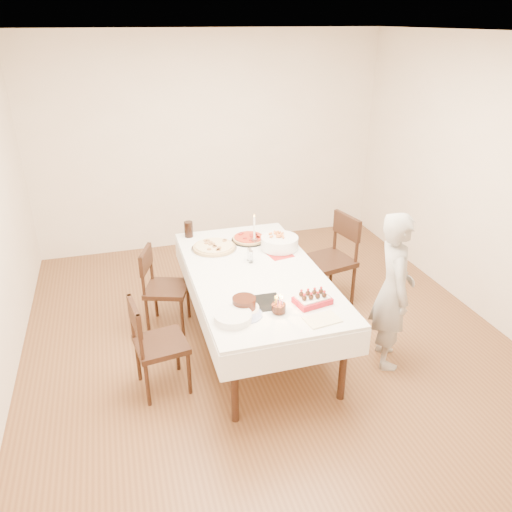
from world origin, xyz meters
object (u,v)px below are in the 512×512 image
object	(u,v)px
person	(393,291)
pasta_bowl	(279,243)
chair_left_dessert	(161,344)
pizza_pepperoni	(249,238)
pizza_white	(214,247)
chair_right_savory	(329,261)
strawberry_box	(312,299)
taper_candle	(254,229)
birthday_cake	(279,304)
layer_cake	(244,303)
dining_table	(256,308)
cola_glass	(189,229)
chair_left_savory	(167,289)

from	to	relation	value
person	pasta_bowl	distance (m)	1.21
chair_left_dessert	pizza_pepperoni	size ratio (longest dim) A/B	2.40
person	pizza_white	world-z (taller)	person
chair_right_savory	strawberry_box	world-z (taller)	chair_right_savory
taper_candle	birthday_cake	distance (m)	1.29
pasta_bowl	layer_cake	distance (m)	1.16
dining_table	birthday_cake	world-z (taller)	birthday_cake
chair_right_savory	pasta_bowl	bearing A→B (deg)	177.42
cola_glass	strawberry_box	distance (m)	1.76
layer_cake	taper_candle	bearing A→B (deg)	70.14
person	birthday_cake	world-z (taller)	person
taper_candle	cola_glass	world-z (taller)	taper_candle
chair_left_dessert	pasta_bowl	size ratio (longest dim) A/B	2.33
chair_left_savory	chair_left_dessert	world-z (taller)	chair_left_dessert
chair_left_savory	chair_left_dessert	xyz separation A→B (m)	(-0.16, -0.91, 0.00)
person	strawberry_box	size ratio (longest dim) A/B	5.06
chair_left_savory	pasta_bowl	size ratio (longest dim) A/B	2.31
pizza_pepperoni	layer_cake	bearing A→B (deg)	-107.14
birthday_cake	pasta_bowl	bearing A→B (deg)	71.00
pizza_pepperoni	layer_cake	size ratio (longest dim) A/B	1.50
dining_table	taper_candle	bearing A→B (deg)	75.30
chair_left_dessert	chair_right_savory	bearing A→B (deg)	-161.93
pasta_bowl	taper_candle	xyz separation A→B (m)	(-0.21, 0.17, 0.10)
chair_right_savory	pasta_bowl	distance (m)	0.68
taper_candle	birthday_cake	size ratio (longest dim) A/B	2.58
birthday_cake	strawberry_box	world-z (taller)	birthday_cake
chair_left_savory	taper_candle	distance (m)	1.03
pizza_pepperoni	dining_table	bearing A→B (deg)	-100.33
taper_candle	strawberry_box	xyz separation A→B (m)	(0.13, -1.22, -0.13)
chair_left_savory	pizza_white	xyz separation A→B (m)	(0.50, 0.07, 0.35)
dining_table	chair_right_savory	bearing A→B (deg)	28.45
chair_right_savory	pizza_white	bearing A→B (deg)	164.34
chair_left_savory	pizza_pepperoni	xyz separation A→B (m)	(0.88, 0.18, 0.35)
chair_right_savory	taper_candle	world-z (taller)	taper_candle
chair_right_savory	cola_glass	size ratio (longest dim) A/B	5.92
chair_right_savory	taper_candle	size ratio (longest dim) A/B	2.98
dining_table	chair_left_savory	world-z (taller)	chair_left_savory
pasta_bowl	layer_cake	world-z (taller)	pasta_bowl
layer_cake	birthday_cake	bearing A→B (deg)	-27.96
chair_left_savory	strawberry_box	xyz separation A→B (m)	(1.03, -1.16, 0.36)
strawberry_box	pizza_pepperoni	bearing A→B (deg)	96.53
dining_table	chair_left_savory	distance (m)	0.91
chair_right_savory	cola_glass	world-z (taller)	chair_right_savory
layer_cake	strawberry_box	size ratio (longest dim) A/B	0.84
pizza_white	strawberry_box	xyz separation A→B (m)	(0.53, -1.23, 0.01)
pizza_white	pasta_bowl	xyz separation A→B (m)	(0.62, -0.17, 0.04)
taper_candle	cola_glass	bearing A→B (deg)	147.38
cola_glass	chair_left_savory	bearing A→B (deg)	-124.91
chair_left_savory	chair_left_dessert	distance (m)	0.92
chair_left_dessert	pizza_pepperoni	xyz separation A→B (m)	(1.04, 1.09, 0.35)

